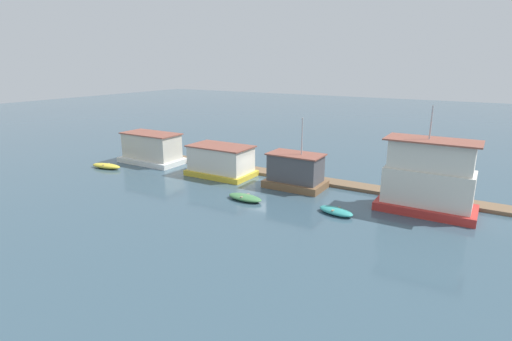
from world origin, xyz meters
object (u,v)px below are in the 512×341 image
(dinghy_green, at_px, (245,198))
(dinghy_yellow, at_px, (106,166))
(houseboat_brown, at_px, (295,172))
(houseboat_yellow, at_px, (221,161))
(dinghy_teal, at_px, (336,211))
(houseboat_red, at_px, (428,180))
(mooring_post_centre, at_px, (308,173))
(houseboat_white, at_px, (152,149))

(dinghy_green, bearing_deg, dinghy_yellow, 177.10)
(dinghy_green, bearing_deg, houseboat_brown, 69.14)
(houseboat_yellow, relative_size, dinghy_teal, 2.16)
(houseboat_red, bearing_deg, mooring_post_centre, 170.27)
(houseboat_brown, height_order, dinghy_green, houseboat_brown)
(houseboat_white, relative_size, dinghy_green, 2.24)
(mooring_post_centre, bearing_deg, dinghy_yellow, -164.29)
(houseboat_yellow, xyz_separation_m, houseboat_brown, (8.29, 0.22, -0.00))
(dinghy_teal, bearing_deg, houseboat_yellow, 162.92)
(dinghy_green, distance_m, mooring_post_centre, 7.47)
(houseboat_white, relative_size, dinghy_yellow, 1.94)
(dinghy_yellow, distance_m, dinghy_teal, 26.31)
(dinghy_green, bearing_deg, mooring_post_centre, 69.01)
(houseboat_brown, height_order, houseboat_red, houseboat_red)
(dinghy_yellow, bearing_deg, dinghy_green, -2.90)
(dinghy_yellow, relative_size, dinghy_green, 1.15)
(houseboat_red, height_order, dinghy_yellow, houseboat_red)
(dinghy_yellow, bearing_deg, houseboat_yellow, 18.95)
(houseboat_red, height_order, dinghy_green, houseboat_red)
(houseboat_white, height_order, dinghy_yellow, houseboat_white)
(dinghy_green, xyz_separation_m, dinghy_teal, (7.69, 0.93, 0.00))
(dinghy_yellow, xyz_separation_m, dinghy_green, (18.62, -0.94, -0.03))
(dinghy_teal, bearing_deg, dinghy_yellow, 179.96)
(houseboat_red, distance_m, mooring_post_centre, 11.04)
(dinghy_green, bearing_deg, houseboat_yellow, 140.11)
(houseboat_white, bearing_deg, houseboat_brown, -0.19)
(houseboat_white, relative_size, houseboat_red, 0.90)
(houseboat_red, height_order, dinghy_teal, houseboat_red)
(houseboat_white, relative_size, mooring_post_centre, 3.40)
(houseboat_red, xyz_separation_m, dinghy_yellow, (-32.06, -4.14, -2.31))
(houseboat_yellow, bearing_deg, houseboat_white, 178.37)
(dinghy_yellow, bearing_deg, mooring_post_centre, 15.71)
(houseboat_brown, distance_m, houseboat_red, 11.43)
(mooring_post_centre, bearing_deg, houseboat_brown, -111.47)
(houseboat_white, height_order, houseboat_red, houseboat_red)
(houseboat_red, xyz_separation_m, dinghy_green, (-13.44, -5.08, -2.34))
(houseboat_yellow, xyz_separation_m, dinghy_yellow, (-12.40, -4.26, -1.23))
(houseboat_white, distance_m, dinghy_yellow, 5.32)
(houseboat_yellow, relative_size, houseboat_red, 0.81)
(houseboat_red, distance_m, dinghy_teal, 7.47)
(houseboat_white, bearing_deg, houseboat_red, -0.78)
(dinghy_green, height_order, dinghy_teal, dinghy_teal)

